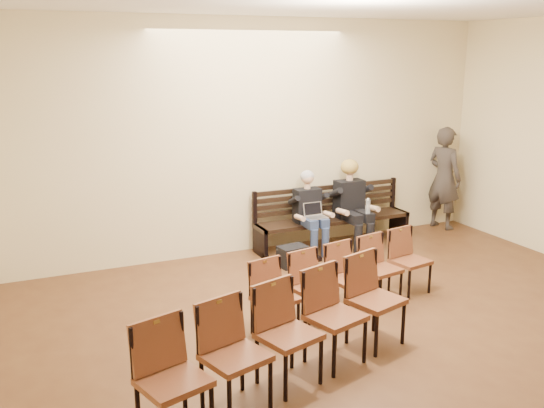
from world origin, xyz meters
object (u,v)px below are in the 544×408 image
Objects in this scene: laptop at (317,219)px; chair_row_back at (289,336)px; seated_man at (310,214)px; bag at (293,256)px; chair_row_front at (348,279)px; water_bottle at (368,214)px; seated_woman at (352,206)px; passerby at (445,170)px; bench at (333,231)px.

laptop is 0.10× the size of chair_row_back.
seated_man is at bearing 89.06° from laptop.
bag is 1.71m from chair_row_front.
laptop is 0.83m from water_bottle.
bag is at bearing -158.96° from seated_woman.
seated_woman is 3.22× the size of bag.
chair_row_back is (-1.43, -2.85, 0.33)m from bag.
seated_woman is 0.51× the size of chair_row_front.
bag is 0.20× the size of passerby.
chair_row_front is at bearing -117.47° from laptop.
seated_man is at bearing 42.79° from bag.
water_bottle is 0.09× the size of chair_row_front.
chair_row_front is (-0.10, -1.69, 0.27)m from bag.
seated_woman is at bearing 80.96° from passerby.
passerby reaches higher than bag.
passerby is 0.80× the size of chair_row_front.
laptop is 2.12m from chair_row_front.
water_bottle is 0.12× the size of passerby.
bench is 1.02× the size of chair_row_front.
seated_man reaches higher than bag.
seated_woman reaches higher than chair_row_back.
laptop is 0.12× the size of chair_row_front.
laptop is at bearing 170.83° from water_bottle.
laptop is (-0.46, -0.29, 0.34)m from bench.
water_bottle reaches higher than laptop.
passerby is (2.23, 0.10, 0.79)m from bench.
seated_man is 0.92× the size of seated_woman.
passerby is 0.69× the size of chair_row_back.
bag is at bearing 86.93° from passerby.
chair_row_front is (-0.63, -2.18, -0.18)m from seated_man.
chair_row_back reaches higher than water_bottle.
chair_row_back is at bearing -132.70° from water_bottle.
water_bottle reaches higher than bag.
laptop is at bearing 61.09° from chair_row_front.
bag is (-1.01, -0.61, -0.08)m from bench.
seated_man is 0.40× the size of chair_row_back.
bench is 0.62m from seated_man.
water_bottle is (0.84, -0.30, -0.02)m from seated_man.
water_bottle reaches higher than bench.
water_bottle is 1.45m from bag.
bench is 0.64m from laptop.
chair_row_front reaches higher than water_bottle.
chair_row_back is (-4.68, -3.56, -0.54)m from passerby.
water_bottle is at bearing 90.10° from passerby.
chair_row_front is at bearing -93.47° from bag.
seated_woman reaches higher than seated_man.
seated_woman is 4.20× the size of laptop.
laptop is 0.77× the size of bag.
seated_man is 0.17m from laptop.
chair_row_front reaches higher than bag.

